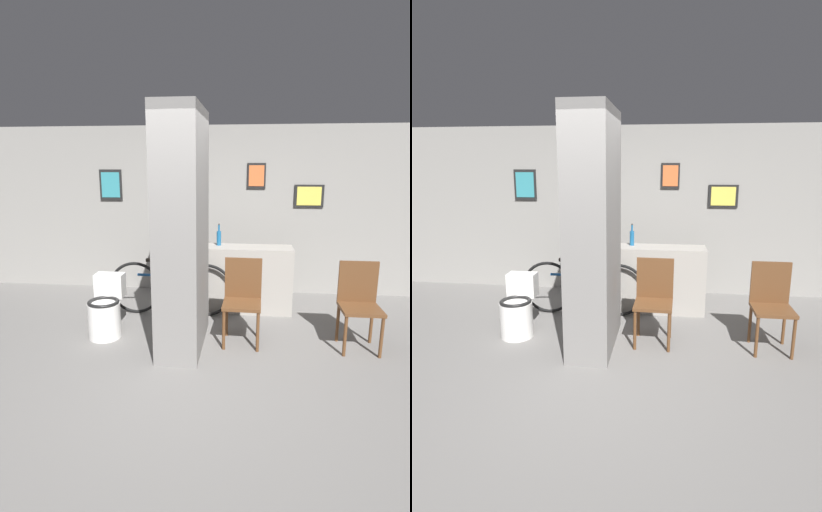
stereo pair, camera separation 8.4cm
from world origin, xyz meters
TOP-DOWN VIEW (x-y plane):
  - ground_plane at (0.00, 0.00)m, footprint 14.00×14.00m
  - wall_back at (0.00, 2.63)m, footprint 8.00×0.09m
  - pillar_center at (-0.11, 0.57)m, footprint 0.48×1.14m
  - counter_shelf at (0.50, 1.74)m, footprint 1.42×0.44m
  - toilet at (-1.08, 0.69)m, footprint 0.39×0.55m
  - chair_near_pillar at (0.55, 0.73)m, footprint 0.44×0.44m
  - chair_by_doorway at (1.84, 0.72)m, footprint 0.43×0.43m
  - bicycle at (-0.43, 1.45)m, footprint 1.71×0.42m
  - bottle_tall at (0.19, 1.80)m, footprint 0.06×0.06m

SIDE VIEW (x-z plane):
  - ground_plane at x=0.00m, z-range 0.00..0.00m
  - toilet at x=-1.08m, z-range -0.05..0.67m
  - bicycle at x=-0.43m, z-range -0.01..0.77m
  - counter_shelf at x=0.50m, z-range 0.00..0.92m
  - chair_near_pillar at x=0.55m, z-range 0.06..1.02m
  - chair_by_doorway at x=1.84m, z-range 0.06..1.02m
  - bottle_tall at x=0.19m, z-range 0.88..1.18m
  - pillar_center at x=-0.11m, z-range 0.00..2.60m
  - wall_back at x=0.00m, z-range 0.00..2.60m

